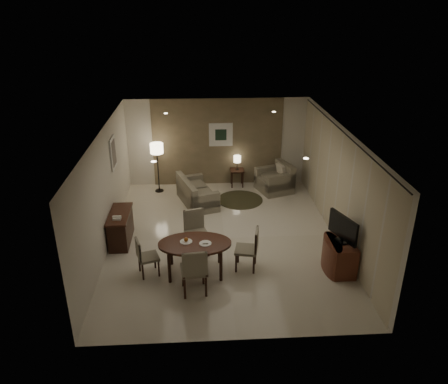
{
  "coord_description": "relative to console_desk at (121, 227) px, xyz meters",
  "views": [
    {
      "loc": [
        -0.57,
        -9.31,
        5.41
      ],
      "look_at": [
        0.0,
        0.2,
        1.15
      ],
      "focal_mm": 35.0,
      "sensor_mm": 36.0,
      "label": 1
    }
  ],
  "objects": [
    {
      "name": "telephone",
      "position": [
        0.0,
        -0.3,
        0.43
      ],
      "size": [
        0.2,
        0.14,
        0.09
      ],
      "primitive_type": null,
      "color": "white",
      "rests_on": "console_desk"
    },
    {
      "name": "chair_left",
      "position": [
        0.8,
        -1.41,
        0.05
      ],
      "size": [
        0.52,
        0.52,
        0.85
      ],
      "primitive_type": null,
      "rotation": [
        0.0,
        0.0,
        1.89
      ],
      "color": "gray",
      "rests_on": "floor"
    },
    {
      "name": "curtain_wall",
      "position": [
        5.17,
        0.0,
        0.95
      ],
      "size": [
        0.08,
        6.7,
        2.58
      ],
      "primitive_type": null,
      "color": "beige",
      "rests_on": "wall_right"
    },
    {
      "name": "plate_b",
      "position": [
        2.0,
        -1.46,
        0.35
      ],
      "size": [
        0.26,
        0.26,
        0.02
      ],
      "primitive_type": "cylinder",
      "color": "white",
      "rests_on": "dining_table"
    },
    {
      "name": "art_left_frame",
      "position": [
        -0.23,
        1.2,
        1.48
      ],
      "size": [
        0.03,
        0.6,
        0.8
      ],
      "primitive_type": "cube",
      "color": "silver",
      "rests_on": "wall_left"
    },
    {
      "name": "downlight_fr",
      "position": [
        3.89,
        1.8,
        2.31
      ],
      "size": [
        0.1,
        0.1,
        0.01
      ],
      "primitive_type": "cylinder",
      "color": "white",
      "rests_on": "ceiling"
    },
    {
      "name": "downlight_nr",
      "position": [
        3.89,
        -1.8,
        2.31
      ],
      "size": [
        0.1,
        0.1,
        0.01
      ],
      "primitive_type": "cylinder",
      "color": "white",
      "rests_on": "ceiling"
    },
    {
      "name": "round_rug",
      "position": [
        3.08,
        2.18,
        -0.37
      ],
      "size": [
        1.32,
        1.32,
        0.01
      ],
      "primitive_type": "cylinder",
      "color": "#3D3922",
      "rests_on": "floor"
    },
    {
      "name": "downlight_nl",
      "position": [
        1.09,
        -1.8,
        2.31
      ],
      "size": [
        0.1,
        0.1,
        0.01
      ],
      "primitive_type": "cylinder",
      "color": "white",
      "rests_on": "ceiling"
    },
    {
      "name": "room_shell",
      "position": [
        2.49,
        0.4,
        0.98
      ],
      "size": [
        5.5,
        7.0,
        2.7
      ],
      "color": "beige",
      "rests_on": "ground"
    },
    {
      "name": "napkin",
      "position": [
        2.0,
        -1.46,
        0.38
      ],
      "size": [
        0.12,
        0.08,
        0.03
      ],
      "primitive_type": "cube",
      "color": "white",
      "rests_on": "plate_b"
    },
    {
      "name": "taupe_accent",
      "position": [
        2.49,
        3.48,
        0.98
      ],
      "size": [
        3.96,
        0.03,
        2.7
      ],
      "primitive_type": "cube",
      "color": "#7E6A4E",
      "rests_on": "wall_back"
    },
    {
      "name": "downlight_fl",
      "position": [
        1.09,
        1.8,
        2.31
      ],
      "size": [
        0.1,
        0.1,
        0.01
      ],
      "primitive_type": "cylinder",
      "color": "white",
      "rests_on": "ceiling"
    },
    {
      "name": "side_table",
      "position": [
        3.08,
        3.24,
        -0.11
      ],
      "size": [
        0.42,
        0.42,
        0.53
      ],
      "primitive_type": null,
      "color": "black",
      "rests_on": "floor"
    },
    {
      "name": "flat_tv",
      "position": [
        4.87,
        -1.5,
        0.65
      ],
      "size": [
        0.36,
        0.85,
        0.6
      ],
      "primitive_type": null,
      "rotation": [
        0.0,
        0.0,
        0.35
      ],
      "color": "black",
      "rests_on": "tv_cabinet"
    },
    {
      "name": "curtain_rod",
      "position": [
        5.17,
        0.0,
        2.27
      ],
      "size": [
        0.03,
        6.8,
        0.03
      ],
      "primitive_type": "cylinder",
      "rotation": [
        1.57,
        0.0,
        0.0
      ],
      "color": "black",
      "rests_on": "wall_right"
    },
    {
      "name": "plate_a",
      "position": [
        1.6,
        -1.36,
        0.35
      ],
      "size": [
        0.26,
        0.26,
        0.02
      ],
      "primitive_type": "cylinder",
      "color": "white",
      "rests_on": "dining_table"
    },
    {
      "name": "chair_right",
      "position": [
        2.87,
        -1.31,
        0.1
      ],
      "size": [
        0.54,
        0.54,
        0.95
      ],
      "primitive_type": null,
      "rotation": [
        0.0,
        0.0,
        -1.78
      ],
      "color": "gray",
      "rests_on": "floor"
    },
    {
      "name": "dining_table",
      "position": [
        1.78,
        -1.41,
        -0.01
      ],
      "size": [
        1.54,
        0.96,
        0.72
      ],
      "primitive_type": null,
      "color": "#3F1F14",
      "rests_on": "floor"
    },
    {
      "name": "art_left_canvas",
      "position": [
        -0.21,
        1.2,
        1.48
      ],
      "size": [
        0.01,
        0.46,
        0.64
      ],
      "primitive_type": "cube",
      "color": "gray",
      "rests_on": "wall_left"
    },
    {
      "name": "console_desk",
      "position": [
        0.0,
        0.0,
        0.0
      ],
      "size": [
        0.48,
        1.2,
        0.75
      ],
      "primitive_type": null,
      "color": "#3F1F14",
      "rests_on": "floor"
    },
    {
      "name": "art_back_canvas",
      "position": [
        2.59,
        3.44,
        1.23
      ],
      "size": [
        0.34,
        0.01,
        0.34
      ],
      "primitive_type": "cube",
      "color": "black",
      "rests_on": "wall_back"
    },
    {
      "name": "chair_near",
      "position": [
        1.76,
        -2.08,
        0.15
      ],
      "size": [
        0.56,
        0.56,
        1.04
      ],
      "primitive_type": null,
      "rotation": [
        0.0,
        0.0,
        3.25
      ],
      "color": "gray",
      "rests_on": "floor"
    },
    {
      "name": "fruit_apple",
      "position": [
        1.6,
        -1.36,
        0.41
      ],
      "size": [
        0.09,
        0.09,
        0.09
      ],
      "primitive_type": "sphere",
      "color": "#A95213",
      "rests_on": "plate_a"
    },
    {
      "name": "table_lamp",
      "position": [
        3.08,
        3.25,
        0.41
      ],
      "size": [
        0.22,
        0.22,
        0.5
      ],
      "primitive_type": null,
      "color": "#FFEAC1",
      "rests_on": "side_table"
    },
    {
      "name": "chair_far",
      "position": [
        1.82,
        -0.65,
        0.13
      ],
      "size": [
        0.61,
        0.61,
        1.02
      ],
      "primitive_type": null,
      "rotation": [
        0.0,
        0.0,
        0.28
      ],
      "color": "gray",
      "rests_on": "floor"
    },
    {
      "name": "floor_lamp",
      "position": [
        0.68,
        2.96,
        0.38
      ],
      "size": [
        0.38,
        0.38,
        1.52
      ],
      "primitive_type": null,
      "color": "#FFE5B7",
      "rests_on": "floor"
    },
    {
      "name": "tv_cabinet",
      "position": [
        4.89,
        -1.5,
        -0.03
      ],
      "size": [
        0.48,
        0.9,
        0.7
      ],
      "primitive_type": null,
      "color": "brown",
      "rests_on": "floor"
    },
    {
      "name": "armchair",
      "position": [
        4.18,
        2.77,
        0.05
      ],
      "size": [
        1.17,
        1.2,
        0.85
      ],
      "primitive_type": null,
      "rotation": [
        0.0,
        0.0,
        -1.23
      ],
      "color": "gray",
      "rests_on": "floor"
    },
    {
      "name": "sofa",
      "position": [
        1.84,
        2.05,
        -0.0
      ],
      "size": [
        1.75,
        1.25,
        0.75
      ],
      "primitive_type": null,
      "rotation": [
        0.0,
        0.0,
        1.89
      ],
      "color": "gray",
      "rests_on": "floor"
    },
    {
      "name": "art_back_frame",
      "position": [
        2.59,
        3.46,
        1.23
      ],
      "size": [
        0.72,
        0.03,
        0.72
      ],
      "primitive_type": "cube",
      "color": "silver",
      "rests_on": "wall_back"
    }
  ]
}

